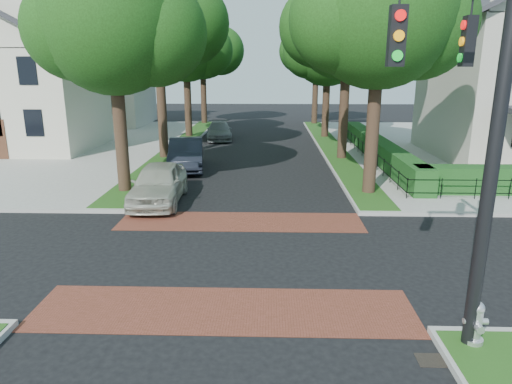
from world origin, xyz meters
TOP-DOWN VIEW (x-y plane):
  - ground at (0.00, 0.00)m, footprint 120.00×120.00m
  - crosswalk_far at (0.00, 3.20)m, footprint 9.00×2.20m
  - crosswalk_near at (0.00, -3.20)m, footprint 9.00×2.20m
  - storm_drain at (4.30, -5.00)m, footprint 0.65×0.45m
  - grass_strip_ne at (5.40, 19.10)m, footprint 1.60×29.80m
  - grass_strip_nw at (-5.40, 19.10)m, footprint 1.60×29.80m
  - tree_right_near at (5.60, 7.24)m, footprint 7.75×6.67m
  - tree_right_mid at (5.61, 15.25)m, footprint 8.25×7.09m
  - tree_right_far at (5.60, 24.22)m, footprint 7.25×6.23m
  - tree_right_back at (5.60, 33.23)m, footprint 7.50×6.45m
  - tree_left_near at (-5.40, 7.23)m, footprint 7.50×6.45m
  - tree_left_mid at (-5.39, 15.24)m, footprint 8.00×6.88m
  - tree_left_far at (-5.40, 24.22)m, footprint 7.00×6.02m
  - tree_left_back at (-5.40, 33.24)m, footprint 7.75×6.66m
  - hedge_main_road at (7.70, 15.00)m, footprint 1.00×18.00m
  - fence_main_road at (6.90, 15.00)m, footprint 0.06×18.00m
  - house_left_near at (-15.49, 17.99)m, footprint 10.00×9.00m
  - house_left_far at (-15.49, 31.99)m, footprint 10.00×9.00m
  - traffic_signal at (4.89, -4.41)m, footprint 2.17×2.00m
  - parked_car_front at (-3.60, 5.60)m, footprint 2.16×4.99m
  - parked_car_middle at (-3.60, 12.14)m, footprint 2.54×5.42m
  - parked_car_rear at (-2.93, 23.10)m, footprint 2.42×4.88m
  - fire_hydrant at (5.20, -4.61)m, footprint 0.50×0.51m

SIDE VIEW (x-z plane):
  - ground at x=0.00m, z-range 0.00..0.00m
  - crosswalk_far at x=0.00m, z-range 0.00..0.01m
  - crosswalk_near at x=0.00m, z-range 0.00..0.01m
  - storm_drain at x=4.30m, z-range 0.00..0.01m
  - grass_strip_ne at x=5.40m, z-range 0.15..0.17m
  - grass_strip_nw at x=-5.40m, z-range 0.15..0.17m
  - fence_main_road at x=6.90m, z-range 0.15..1.05m
  - fire_hydrant at x=5.20m, z-range 0.13..1.08m
  - parked_car_rear at x=-2.93m, z-range 0.00..1.36m
  - hedge_main_road at x=7.70m, z-range 0.15..1.35m
  - parked_car_front at x=-3.60m, z-range 0.00..1.67m
  - parked_car_middle at x=-3.60m, z-range 0.00..1.72m
  - traffic_signal at x=4.89m, z-range 0.71..8.71m
  - house_left_near at x=-15.49m, z-range -0.03..10.11m
  - house_left_far at x=-15.49m, z-range -0.03..10.11m
  - tree_right_far at x=5.60m, z-range 2.04..11.78m
  - tree_left_far at x=-5.40m, z-range 2.19..12.05m
  - tree_right_back at x=5.60m, z-range 2.17..12.37m
  - tree_left_near at x=-5.40m, z-range 2.17..12.37m
  - tree_left_back at x=-5.40m, z-range 2.19..12.63m
  - tree_right_near at x=5.60m, z-range 2.30..12.96m
  - tree_right_mid at x=5.61m, z-range 2.38..13.60m
  - tree_left_mid at x=-5.39m, z-range 2.60..14.08m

